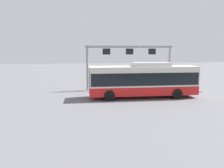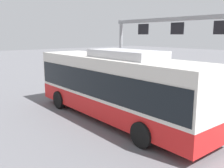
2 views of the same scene
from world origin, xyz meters
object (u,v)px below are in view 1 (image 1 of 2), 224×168
at_px(person_waiting_mid, 119,82).
at_px(trash_bin, 186,86).
at_px(person_boarding, 114,83).
at_px(person_waiting_near, 104,84).
at_px(bus_main, 143,79).

height_order(person_waiting_mid, trash_bin, person_waiting_mid).
bearing_deg(trash_bin, person_waiting_mid, -7.93).
distance_m(person_boarding, person_waiting_mid, 0.98).
bearing_deg(person_waiting_mid, person_waiting_near, -58.47).
height_order(person_waiting_near, trash_bin, person_waiting_near).
height_order(person_waiting_near, person_waiting_mid, person_waiting_mid).
bearing_deg(person_waiting_near, bus_main, 51.68).
height_order(bus_main, person_waiting_near, bus_main).
bearing_deg(trash_bin, person_boarding, -2.66).
bearing_deg(trash_bin, person_waiting_near, -4.71).
xyz_separation_m(person_waiting_near, person_waiting_mid, (-1.67, -0.30, 0.16)).
bearing_deg(person_boarding, person_waiting_near, -97.26).
xyz_separation_m(person_waiting_mid, trash_bin, (-7.68, 1.07, -0.44)).
relative_size(person_boarding, person_waiting_near, 1.00).
xyz_separation_m(person_boarding, person_waiting_mid, (-0.70, -0.68, 0.00)).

